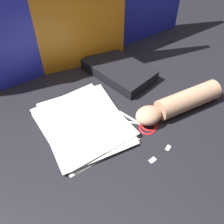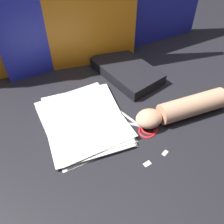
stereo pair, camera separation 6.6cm
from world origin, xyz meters
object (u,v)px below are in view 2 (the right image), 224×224
at_px(paper_stack, 84,121).
at_px(hand_forearm, 183,109).
at_px(book_closed, 127,71).
at_px(scissors, 142,126).

height_order(paper_stack, hand_forearm, hand_forearm).
relative_size(paper_stack, hand_forearm, 0.99).
height_order(book_closed, scissors, book_closed).
bearing_deg(paper_stack, book_closed, 35.75).
distance_m(book_closed, hand_forearm, 0.29).
height_order(paper_stack, scissors, paper_stack).
relative_size(book_closed, scissors, 1.82).
height_order(scissors, hand_forearm, hand_forearm).
bearing_deg(scissors, book_closed, 74.47).
bearing_deg(hand_forearm, paper_stack, 161.77).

